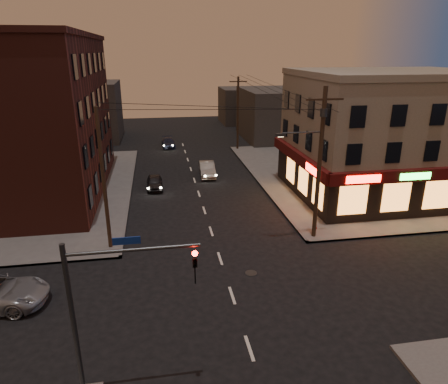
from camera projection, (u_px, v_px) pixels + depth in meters
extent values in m
plane|color=black|center=(232.00, 295.00, 20.99)|extent=(120.00, 120.00, 0.00)
cube|color=#514F4C|center=(368.00, 174.00, 41.46)|extent=(24.00, 28.00, 0.15)
cube|color=gray|center=(386.00, 137.00, 34.33)|extent=(15.00, 12.00, 10.00)
cube|color=gray|center=(394.00, 73.00, 32.57)|extent=(15.20, 12.20, 0.50)
cube|color=black|center=(423.00, 196.00, 29.91)|extent=(15.12, 0.25, 3.40)
cube|color=black|center=(301.00, 178.00, 34.26)|extent=(0.25, 12.12, 3.40)
cube|color=#450C0B|center=(429.00, 174.00, 29.03)|extent=(15.60, 0.50, 0.90)
cube|color=#450C0B|center=(299.00, 157.00, 33.61)|extent=(0.50, 12.60, 0.90)
cube|color=#FF140C|center=(364.00, 179.00, 27.94)|extent=(2.60, 0.06, 0.55)
cube|color=#26FF3F|center=(416.00, 176.00, 28.58)|extent=(2.40, 0.06, 0.50)
cube|color=#FF140C|center=(312.00, 170.00, 30.04)|extent=(0.06, 2.60, 0.55)
cube|color=#FE9037|center=(417.00, 196.00, 29.65)|extent=(12.40, 0.08, 2.20)
cube|color=#FE9037|center=(303.00, 180.00, 33.27)|extent=(0.08, 8.40, 2.20)
cube|color=#4D1F18|center=(25.00, 119.00, 34.11)|extent=(12.00, 20.00, 13.00)
cube|color=#3F3D3A|center=(278.00, 114.00, 57.32)|extent=(10.00, 12.00, 7.00)
cube|color=#3F3D3A|center=(87.00, 111.00, 56.59)|extent=(9.00, 10.00, 8.00)
cube|color=#3F3D3A|center=(244.00, 105.00, 70.17)|extent=(8.00, 8.00, 6.00)
cylinder|color=#382619|center=(319.00, 166.00, 25.73)|extent=(0.28, 0.28, 10.00)
cube|color=#382619|center=(325.00, 99.00, 24.32)|extent=(2.40, 0.12, 0.12)
cylinder|color=#333538|center=(324.00, 113.00, 24.58)|extent=(0.44, 0.44, 0.50)
cylinder|color=#333538|center=(302.00, 133.00, 24.78)|extent=(2.60, 0.10, 0.10)
cube|color=#333538|center=(281.00, 135.00, 24.59)|extent=(0.60, 0.25, 0.18)
cube|color=#FFD88C|center=(280.00, 136.00, 24.63)|extent=(0.35, 0.15, 0.04)
cylinder|color=#382619|center=(238.00, 114.00, 50.22)|extent=(0.26, 0.26, 9.00)
cylinder|color=#382619|center=(104.00, 181.00, 24.39)|extent=(0.24, 0.24, 9.00)
cylinder|color=#333538|center=(74.00, 328.00, 13.67)|extent=(0.18, 0.18, 6.40)
cylinder|color=#333538|center=(134.00, 250.00, 13.08)|extent=(4.40, 0.12, 0.12)
imported|color=black|center=(195.00, 258.00, 13.57)|extent=(0.16, 0.20, 1.00)
sphere|color=#FF0C05|center=(195.00, 253.00, 13.37)|extent=(0.20, 0.20, 0.20)
cube|color=navy|center=(126.00, 241.00, 12.93)|extent=(0.90, 0.05, 0.25)
imported|color=black|center=(155.00, 182.00, 36.98)|extent=(1.48, 3.59, 1.22)
imported|color=gray|center=(207.00, 169.00, 40.78)|extent=(1.66, 4.35, 1.41)
imported|color=#191F33|center=(168.00, 143.00, 52.92)|extent=(1.82, 4.09, 1.17)
cylinder|color=#9B190E|center=(314.00, 229.00, 27.66)|extent=(0.30, 0.30, 0.61)
sphere|color=#9B190E|center=(315.00, 225.00, 27.54)|extent=(0.25, 0.25, 0.25)
cylinder|color=#9B190E|center=(315.00, 228.00, 27.62)|extent=(0.35, 0.25, 0.12)
cylinder|color=#9B190E|center=(315.00, 228.00, 27.62)|extent=(0.25, 0.35, 0.12)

